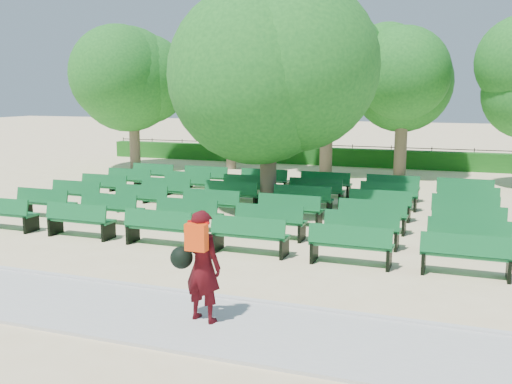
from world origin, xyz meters
TOP-DOWN VIEW (x-y plane):
  - ground at (0.00, 0.00)m, footprint 120.00×120.00m
  - paving at (0.00, -7.40)m, footprint 30.00×2.20m
  - curb at (0.00, -6.25)m, footprint 30.00×0.12m
  - hedge at (0.00, 14.00)m, footprint 26.00×0.70m
  - fence at (0.00, 14.40)m, footprint 26.00×0.10m
  - tree_line at (0.00, 10.00)m, footprint 21.80×6.80m
  - bench_array at (0.59, 0.86)m, footprint 1.87×0.67m
  - tree_among at (0.54, 1.84)m, footprint 5.29×5.29m
  - person at (2.47, -7.35)m, footprint 0.92×0.59m

SIDE VIEW (x-z plane):
  - ground at x=0.00m, z-range 0.00..0.00m
  - fence at x=0.00m, z-range -0.51..0.51m
  - tree_line at x=0.00m, z-range -3.52..3.52m
  - paving at x=0.00m, z-range 0.00..0.06m
  - curb at x=0.00m, z-range 0.00..0.10m
  - bench_array at x=0.59m, z-range -0.49..0.68m
  - hedge at x=0.00m, z-range 0.00..0.90m
  - person at x=2.47m, z-range 0.09..1.97m
  - tree_among at x=0.54m, z-range 1.18..8.35m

